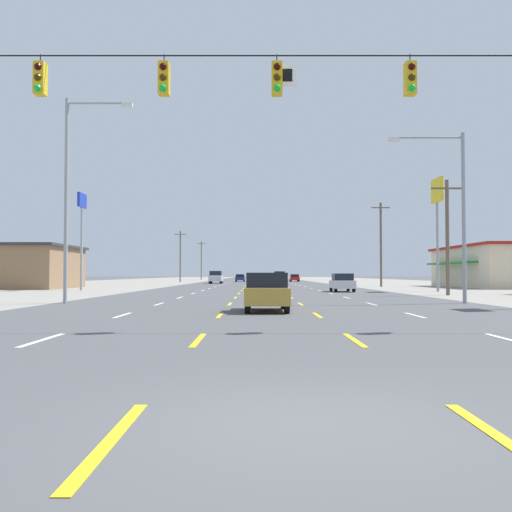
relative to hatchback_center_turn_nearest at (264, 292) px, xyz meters
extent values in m
plane|color=#4C4C4F|center=(0.03, 49.23, -0.78)|extent=(572.00, 572.00, 0.00)
cube|color=gray|center=(-24.72, 49.23, -0.78)|extent=(28.00, 440.00, 0.01)
cube|color=gray|center=(24.78, 49.23, -0.78)|extent=(28.00, 440.00, 0.01)
cube|color=white|center=(-5.22, -9.77, -0.78)|extent=(0.14, 2.60, 0.01)
cube|color=white|center=(-5.22, -2.27, -0.78)|extent=(0.14, 2.60, 0.01)
cube|color=white|center=(-5.22, 5.23, -0.78)|extent=(0.14, 2.60, 0.01)
cube|color=white|center=(-5.22, 12.73, -0.78)|extent=(0.14, 2.60, 0.01)
cube|color=white|center=(-5.22, 20.23, -0.78)|extent=(0.14, 2.60, 0.01)
cube|color=white|center=(-5.22, 27.73, -0.78)|extent=(0.14, 2.60, 0.01)
cube|color=white|center=(-5.22, 35.23, -0.78)|extent=(0.14, 2.60, 0.01)
cube|color=white|center=(-5.22, 42.73, -0.78)|extent=(0.14, 2.60, 0.01)
cube|color=white|center=(-5.22, 50.23, -0.78)|extent=(0.14, 2.60, 0.01)
cube|color=white|center=(-5.22, 57.73, -0.78)|extent=(0.14, 2.60, 0.01)
cube|color=white|center=(-5.22, 65.23, -0.78)|extent=(0.14, 2.60, 0.01)
cube|color=white|center=(-5.22, 72.73, -0.78)|extent=(0.14, 2.60, 0.01)
cube|color=white|center=(-5.22, 80.23, -0.78)|extent=(0.14, 2.60, 0.01)
cube|color=white|center=(-5.22, 87.73, -0.78)|extent=(0.14, 2.60, 0.01)
cube|color=white|center=(-5.22, 95.23, -0.78)|extent=(0.14, 2.60, 0.01)
cube|color=white|center=(-5.22, 102.73, -0.78)|extent=(0.14, 2.60, 0.01)
cube|color=white|center=(-5.22, 110.23, -0.78)|extent=(0.14, 2.60, 0.01)
cube|color=white|center=(-5.22, 117.73, -0.78)|extent=(0.14, 2.60, 0.01)
cube|color=white|center=(-5.22, 125.23, -0.78)|extent=(0.14, 2.60, 0.01)
cube|color=white|center=(-5.22, 132.73, -0.78)|extent=(0.14, 2.60, 0.01)
cube|color=white|center=(-5.22, 140.23, -0.78)|extent=(0.14, 2.60, 0.01)
cube|color=white|center=(-5.22, 147.73, -0.78)|extent=(0.14, 2.60, 0.01)
cube|color=white|center=(-5.22, 155.23, -0.78)|extent=(0.14, 2.60, 0.01)
cube|color=white|center=(-5.22, 162.73, -0.78)|extent=(0.14, 2.60, 0.01)
cube|color=white|center=(-5.22, 170.23, -0.78)|extent=(0.14, 2.60, 0.01)
cube|color=white|center=(-5.22, 177.73, -0.78)|extent=(0.14, 2.60, 0.01)
cube|color=white|center=(-5.22, 185.23, -0.78)|extent=(0.14, 2.60, 0.01)
cube|color=white|center=(-5.22, 192.73, -0.78)|extent=(0.14, 2.60, 0.01)
cube|color=white|center=(-5.22, 200.23, -0.78)|extent=(0.14, 2.60, 0.01)
cube|color=yellow|center=(-1.72, -17.27, -0.78)|extent=(0.14, 2.60, 0.01)
cube|color=yellow|center=(-1.72, -9.77, -0.78)|extent=(0.14, 2.60, 0.01)
cube|color=yellow|center=(-1.72, -2.27, -0.78)|extent=(0.14, 2.60, 0.01)
cube|color=yellow|center=(-1.72, 5.23, -0.78)|extent=(0.14, 2.60, 0.01)
cube|color=yellow|center=(-1.72, 12.73, -0.78)|extent=(0.14, 2.60, 0.01)
cube|color=yellow|center=(-1.72, 20.23, -0.78)|extent=(0.14, 2.60, 0.01)
cube|color=yellow|center=(-1.72, 27.73, -0.78)|extent=(0.14, 2.60, 0.01)
cube|color=yellow|center=(-1.72, 35.23, -0.78)|extent=(0.14, 2.60, 0.01)
cube|color=yellow|center=(-1.72, 42.73, -0.78)|extent=(0.14, 2.60, 0.01)
cube|color=yellow|center=(-1.72, 50.23, -0.78)|extent=(0.14, 2.60, 0.01)
cube|color=yellow|center=(-1.72, 57.73, -0.78)|extent=(0.14, 2.60, 0.01)
cube|color=yellow|center=(-1.72, 65.23, -0.78)|extent=(0.14, 2.60, 0.01)
cube|color=yellow|center=(-1.72, 72.73, -0.78)|extent=(0.14, 2.60, 0.01)
cube|color=yellow|center=(-1.72, 80.23, -0.78)|extent=(0.14, 2.60, 0.01)
cube|color=yellow|center=(-1.72, 87.73, -0.78)|extent=(0.14, 2.60, 0.01)
cube|color=yellow|center=(-1.72, 95.23, -0.78)|extent=(0.14, 2.60, 0.01)
cube|color=yellow|center=(-1.72, 102.73, -0.78)|extent=(0.14, 2.60, 0.01)
cube|color=yellow|center=(-1.72, 110.23, -0.78)|extent=(0.14, 2.60, 0.01)
cube|color=yellow|center=(-1.72, 117.73, -0.78)|extent=(0.14, 2.60, 0.01)
cube|color=yellow|center=(-1.72, 125.23, -0.78)|extent=(0.14, 2.60, 0.01)
cube|color=yellow|center=(-1.72, 132.73, -0.78)|extent=(0.14, 2.60, 0.01)
cube|color=yellow|center=(-1.72, 140.23, -0.78)|extent=(0.14, 2.60, 0.01)
cube|color=yellow|center=(-1.72, 147.73, -0.78)|extent=(0.14, 2.60, 0.01)
cube|color=yellow|center=(-1.72, 155.23, -0.78)|extent=(0.14, 2.60, 0.01)
cube|color=yellow|center=(-1.72, 162.73, -0.78)|extent=(0.14, 2.60, 0.01)
cube|color=yellow|center=(-1.72, 170.23, -0.78)|extent=(0.14, 2.60, 0.01)
cube|color=yellow|center=(-1.72, 177.73, -0.78)|extent=(0.14, 2.60, 0.01)
cube|color=yellow|center=(-1.72, 185.23, -0.78)|extent=(0.14, 2.60, 0.01)
cube|color=yellow|center=(-1.72, 192.73, -0.78)|extent=(0.14, 2.60, 0.01)
cube|color=yellow|center=(-1.72, 200.23, -0.78)|extent=(0.14, 2.60, 0.01)
cube|color=yellow|center=(1.78, -17.27, -0.78)|extent=(0.14, 2.60, 0.01)
cube|color=yellow|center=(1.78, -9.77, -0.78)|extent=(0.14, 2.60, 0.01)
cube|color=yellow|center=(1.78, -2.27, -0.78)|extent=(0.14, 2.60, 0.01)
cube|color=yellow|center=(1.78, 5.23, -0.78)|extent=(0.14, 2.60, 0.01)
cube|color=yellow|center=(1.78, 12.73, -0.78)|extent=(0.14, 2.60, 0.01)
cube|color=yellow|center=(1.78, 20.23, -0.78)|extent=(0.14, 2.60, 0.01)
cube|color=yellow|center=(1.78, 27.73, -0.78)|extent=(0.14, 2.60, 0.01)
cube|color=yellow|center=(1.78, 35.23, -0.78)|extent=(0.14, 2.60, 0.01)
cube|color=yellow|center=(1.78, 42.73, -0.78)|extent=(0.14, 2.60, 0.01)
cube|color=yellow|center=(1.78, 50.23, -0.78)|extent=(0.14, 2.60, 0.01)
cube|color=yellow|center=(1.78, 57.73, -0.78)|extent=(0.14, 2.60, 0.01)
cube|color=yellow|center=(1.78, 65.23, -0.78)|extent=(0.14, 2.60, 0.01)
cube|color=yellow|center=(1.78, 72.73, -0.78)|extent=(0.14, 2.60, 0.01)
cube|color=yellow|center=(1.78, 80.23, -0.78)|extent=(0.14, 2.60, 0.01)
cube|color=yellow|center=(1.78, 87.73, -0.78)|extent=(0.14, 2.60, 0.01)
cube|color=yellow|center=(1.78, 95.23, -0.78)|extent=(0.14, 2.60, 0.01)
cube|color=yellow|center=(1.78, 102.73, -0.78)|extent=(0.14, 2.60, 0.01)
cube|color=yellow|center=(1.78, 110.23, -0.78)|extent=(0.14, 2.60, 0.01)
cube|color=yellow|center=(1.78, 117.73, -0.78)|extent=(0.14, 2.60, 0.01)
cube|color=yellow|center=(1.78, 125.23, -0.78)|extent=(0.14, 2.60, 0.01)
cube|color=yellow|center=(1.78, 132.73, -0.78)|extent=(0.14, 2.60, 0.01)
cube|color=yellow|center=(1.78, 140.23, -0.78)|extent=(0.14, 2.60, 0.01)
cube|color=yellow|center=(1.78, 147.73, -0.78)|extent=(0.14, 2.60, 0.01)
cube|color=yellow|center=(1.78, 155.23, -0.78)|extent=(0.14, 2.60, 0.01)
cube|color=yellow|center=(1.78, 162.73, -0.78)|extent=(0.14, 2.60, 0.01)
cube|color=yellow|center=(1.78, 170.23, -0.78)|extent=(0.14, 2.60, 0.01)
cube|color=yellow|center=(1.78, 177.73, -0.78)|extent=(0.14, 2.60, 0.01)
cube|color=yellow|center=(1.78, 185.23, -0.78)|extent=(0.14, 2.60, 0.01)
cube|color=yellow|center=(1.78, 192.73, -0.78)|extent=(0.14, 2.60, 0.01)
cube|color=yellow|center=(1.78, 200.23, -0.78)|extent=(0.14, 2.60, 0.01)
cube|color=white|center=(5.28, -9.77, -0.78)|extent=(0.14, 2.60, 0.01)
cube|color=white|center=(5.28, -2.27, -0.78)|extent=(0.14, 2.60, 0.01)
cube|color=white|center=(5.28, 5.23, -0.78)|extent=(0.14, 2.60, 0.01)
cube|color=white|center=(5.28, 12.73, -0.78)|extent=(0.14, 2.60, 0.01)
cube|color=white|center=(5.28, 20.23, -0.78)|extent=(0.14, 2.60, 0.01)
cube|color=white|center=(5.28, 27.73, -0.78)|extent=(0.14, 2.60, 0.01)
cube|color=white|center=(5.28, 35.23, -0.78)|extent=(0.14, 2.60, 0.01)
cube|color=white|center=(5.28, 42.73, -0.78)|extent=(0.14, 2.60, 0.01)
cube|color=white|center=(5.28, 50.23, -0.78)|extent=(0.14, 2.60, 0.01)
cube|color=white|center=(5.28, 57.73, -0.78)|extent=(0.14, 2.60, 0.01)
cube|color=white|center=(5.28, 65.23, -0.78)|extent=(0.14, 2.60, 0.01)
cube|color=white|center=(5.28, 72.73, -0.78)|extent=(0.14, 2.60, 0.01)
cube|color=white|center=(5.28, 80.23, -0.78)|extent=(0.14, 2.60, 0.01)
cube|color=white|center=(5.28, 87.73, -0.78)|extent=(0.14, 2.60, 0.01)
cube|color=white|center=(5.28, 95.23, -0.78)|extent=(0.14, 2.60, 0.01)
cube|color=white|center=(5.28, 102.73, -0.78)|extent=(0.14, 2.60, 0.01)
cube|color=white|center=(5.28, 110.23, -0.78)|extent=(0.14, 2.60, 0.01)
cube|color=white|center=(5.28, 117.73, -0.78)|extent=(0.14, 2.60, 0.01)
cube|color=white|center=(5.28, 125.23, -0.78)|extent=(0.14, 2.60, 0.01)
cube|color=white|center=(5.28, 132.73, -0.78)|extent=(0.14, 2.60, 0.01)
cube|color=white|center=(5.28, 140.23, -0.78)|extent=(0.14, 2.60, 0.01)
cube|color=white|center=(5.28, 147.73, -0.78)|extent=(0.14, 2.60, 0.01)
cube|color=white|center=(5.28, 155.23, -0.78)|extent=(0.14, 2.60, 0.01)
cube|color=white|center=(5.28, 162.73, -0.78)|extent=(0.14, 2.60, 0.01)
cube|color=white|center=(5.28, 170.23, -0.78)|extent=(0.14, 2.60, 0.01)
cube|color=white|center=(5.28, 177.73, -0.78)|extent=(0.14, 2.60, 0.01)
cube|color=white|center=(5.28, 185.23, -0.78)|extent=(0.14, 2.60, 0.01)
cube|color=white|center=(5.28, 192.73, -0.78)|extent=(0.14, 2.60, 0.01)
cube|color=white|center=(5.28, 200.23, -0.78)|extent=(0.14, 2.60, 0.01)
cylinder|color=black|center=(0.03, -6.71, 6.90)|extent=(27.16, 0.04, 0.04)
cube|color=white|center=(0.42, -6.77, 6.31)|extent=(0.60, 0.04, 0.60)
cube|color=black|center=(0.42, -6.80, 6.31)|extent=(0.36, 0.01, 0.36)
cube|color=gold|center=(3.92, -6.81, 6.20)|extent=(0.30, 0.34, 0.92)
cylinder|color=black|center=(3.92, -6.81, 6.78)|extent=(0.03, 0.03, 0.24)
sphere|color=#2F0402|center=(3.92, -7.00, 6.48)|extent=(0.20, 0.20, 0.20)
sphere|color=#352202|center=(3.92, -7.00, 6.18)|extent=(0.20, 0.20, 0.20)
sphere|color=green|center=(3.92, -7.00, 5.88)|extent=(0.20, 0.20, 0.20)
cube|color=gold|center=(-3.01, -6.81, 6.20)|extent=(0.30, 0.34, 0.92)
cylinder|color=black|center=(-3.01, -6.81, 6.78)|extent=(0.03, 0.03, 0.24)
sphere|color=#2F0402|center=(-3.01, -7.00, 6.48)|extent=(0.20, 0.20, 0.20)
sphere|color=#352202|center=(-3.01, -7.00, 6.18)|extent=(0.20, 0.20, 0.20)
sphere|color=green|center=(-3.01, -7.00, 5.88)|extent=(0.20, 0.20, 0.20)
cube|color=gold|center=(0.17, -6.81, 6.20)|extent=(0.30, 0.34, 0.92)
cylinder|color=black|center=(0.17, -6.81, 6.78)|extent=(0.03, 0.03, 0.24)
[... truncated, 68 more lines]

